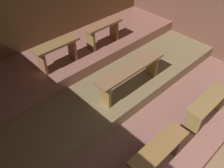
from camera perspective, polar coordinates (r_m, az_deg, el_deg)
ground at (r=4.45m, az=6.56°, el=-8.87°), size 5.85×5.80×0.08m
wall_back at (r=5.28m, az=-14.16°, el=16.13°), size 5.85×0.06×2.44m
platform_lower at (r=4.59m, az=1.27°, el=-3.68°), size 5.05×3.83×0.23m
platform_middle at (r=4.82m, az=-4.35°, el=2.36°), size 5.05×2.48×0.23m
platform_upper at (r=5.07m, az=-8.77°, el=7.32°), size 5.05×1.32×0.23m
bench_lower_left at (r=3.34m, az=11.21°, el=-15.92°), size 0.97×0.29×0.48m
bench_lower_right at (r=4.15m, az=22.21°, el=-4.59°), size 0.97×0.29×0.48m
bench_middle_center at (r=4.08m, az=4.59°, el=2.90°), size 1.45×0.29×0.48m
bench_upper_left at (r=4.41m, az=-13.26°, el=8.14°), size 0.86×0.29×0.48m
bench_upper_right at (r=4.96m, az=-2.29°, el=13.14°), size 0.86×0.29×0.48m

